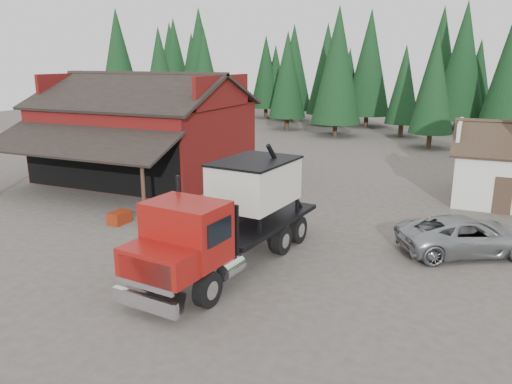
% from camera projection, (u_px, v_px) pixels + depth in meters
% --- Properties ---
extents(ground, '(120.00, 120.00, 0.00)m').
position_uv_depth(ground, '(221.00, 244.00, 22.11)').
color(ground, '#4B423B').
rests_on(ground, ground).
extents(red_barn, '(12.80, 13.63, 7.18)m').
position_uv_depth(red_barn, '(146.00, 138.00, 34.47)').
color(red_barn, maroon).
rests_on(red_barn, ground).
extents(conifer_backdrop, '(76.00, 16.00, 16.00)m').
position_uv_depth(conifer_backdrop, '(385.00, 129.00, 59.25)').
color(conifer_backdrop, black).
rests_on(conifer_backdrop, ground).
extents(near_pine_a, '(4.40, 4.40, 11.40)m').
position_uv_depth(near_pine_a, '(160.00, 75.00, 53.82)').
color(near_pine_a, '#382619').
rests_on(near_pine_a, ground).
extents(near_pine_b, '(3.96, 3.96, 10.40)m').
position_uv_depth(near_pine_b, '(434.00, 83.00, 44.79)').
color(near_pine_b, '#382619').
rests_on(near_pine_b, ground).
extents(near_pine_d, '(5.28, 5.28, 13.40)m').
position_uv_depth(near_pine_d, '(338.00, 65.00, 51.85)').
color(near_pine_d, '#382619').
rests_on(near_pine_d, ground).
extents(feed_truck, '(3.77, 10.38, 4.58)m').
position_uv_depth(feed_truck, '(232.00, 213.00, 19.37)').
color(feed_truck, black).
rests_on(feed_truck, ground).
extents(silver_car, '(6.25, 5.12, 1.58)m').
position_uv_depth(silver_car, '(467.00, 236.00, 20.86)').
color(silver_car, '#95989C').
rests_on(silver_car, ground).
extents(equip_box, '(0.76, 1.14, 0.60)m').
position_uv_depth(equip_box, '(120.00, 217.00, 24.88)').
color(equip_box, maroon).
rests_on(equip_box, ground).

